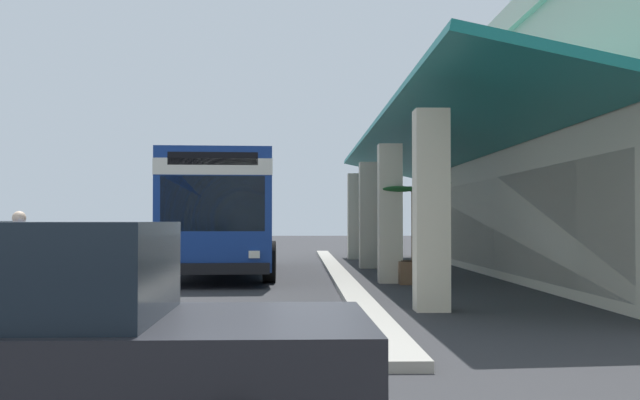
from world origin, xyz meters
name	(u,v)px	position (x,y,z in m)	size (l,w,h in m)	color
ground	(501,275)	(0.00, 8.00, 0.00)	(120.00, 120.00, 0.00)	#2D2D30
curb_strip	(337,272)	(-0.25, 3.54, 0.06)	(29.91, 0.50, 0.12)	#9E998E
transit_bus	(220,207)	(-0.85, 0.27, 1.85)	(11.35, 3.30, 3.34)	navy
pedestrian	(19,256)	(9.34, -1.97, 0.91)	(0.65, 0.40, 1.63)	#38383D
potted_palm	(415,255)	(3.19, 5.21, 0.67)	(1.97, 1.70, 2.46)	brown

